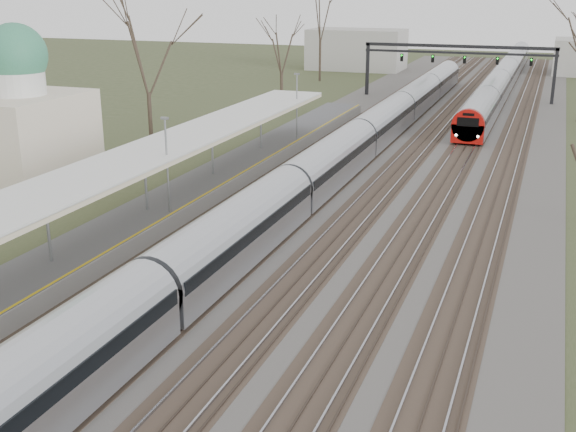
% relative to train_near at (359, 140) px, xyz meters
% --- Properties ---
extents(track_bed, '(24.00, 160.00, 0.22)m').
position_rel_train_near_xyz_m(track_bed, '(2.76, 1.98, -1.42)').
color(track_bed, '#474442').
rests_on(track_bed, ground).
extents(platform, '(3.50, 69.00, 1.00)m').
position_rel_train_near_xyz_m(platform, '(-6.55, -15.52, -0.98)').
color(platform, '#9E9B93').
rests_on(platform, ground).
extents(canopy, '(4.10, 50.00, 3.11)m').
position_rel_train_near_xyz_m(canopy, '(-6.55, -20.04, 2.45)').
color(canopy, slate).
rests_on(canopy, platform).
extents(dome_building, '(10.00, 8.00, 10.30)m').
position_rel_train_near_xyz_m(dome_building, '(-19.21, -15.02, 2.24)').
color(dome_building, beige).
rests_on(dome_building, ground).
extents(signal_gantry, '(21.00, 0.59, 6.08)m').
position_rel_train_near_xyz_m(signal_gantry, '(2.79, 31.97, 3.43)').
color(signal_gantry, black).
rests_on(signal_gantry, ground).
extents(tree_west_far, '(5.50, 5.50, 11.33)m').
position_rel_train_near_xyz_m(tree_west_far, '(-14.50, -5.02, 6.54)').
color(tree_west_far, '#2D231C').
rests_on(tree_west_far, ground).
extents(train_near, '(2.62, 90.21, 3.05)m').
position_rel_train_near_xyz_m(train_near, '(0.00, 0.00, 0.00)').
color(train_near, '#A6A9B0').
rests_on(train_near, ground).
extents(train_far, '(2.62, 75.21, 3.05)m').
position_rel_train_near_xyz_m(train_far, '(7.00, 44.56, 0.00)').
color(train_far, '#A6A9B0').
rests_on(train_far, ground).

